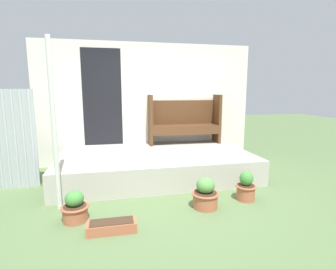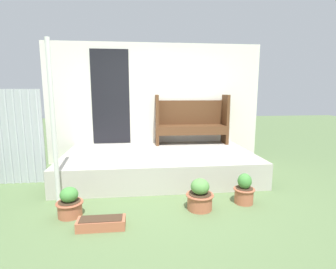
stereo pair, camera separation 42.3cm
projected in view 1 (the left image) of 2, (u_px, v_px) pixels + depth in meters
ground_plane at (165, 196)px, 4.02m from camera, size 24.00×24.00×0.00m
porch_slab at (156, 164)px, 4.94m from camera, size 3.49×1.98×0.44m
house_wall at (146, 104)px, 5.74m from camera, size 4.69×0.08×2.60m
support_post at (54, 126)px, 3.40m from camera, size 0.06×0.06×2.28m
bench at (184, 119)px, 5.74m from camera, size 1.56×0.43×1.06m
flower_pot_left at (75, 208)px, 3.22m from camera, size 0.34×0.34×0.39m
flower_pot_middle at (205, 195)px, 3.58m from camera, size 0.38×0.38×0.43m
flower_pot_right at (246, 187)px, 3.84m from camera, size 0.30×0.30×0.44m
planter_box_rect at (112, 226)px, 2.99m from camera, size 0.56×0.21×0.13m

